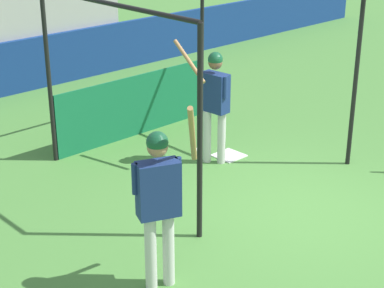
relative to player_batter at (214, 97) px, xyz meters
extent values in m
plane|color=#477F38|center=(-0.32, -1.96, -1.09)|extent=(60.00, 60.00, 0.00)
cube|color=navy|center=(-0.32, 5.45, -0.53)|extent=(24.00, 0.12, 1.12)
cube|color=navy|center=(-0.05, 5.91, 0.08)|extent=(0.45, 0.40, 0.10)
cube|color=navy|center=(-0.05, 6.09, 0.31)|extent=(0.45, 0.06, 0.40)
cube|color=navy|center=(0.50, 5.91, 0.08)|extent=(0.45, 0.40, 0.10)
cube|color=navy|center=(0.50, 6.09, 0.31)|extent=(0.45, 0.06, 0.40)
cube|color=navy|center=(1.05, 5.91, 0.08)|extent=(0.45, 0.40, 0.10)
cube|color=navy|center=(1.05, 6.09, 0.31)|extent=(0.45, 0.06, 0.40)
cube|color=navy|center=(1.60, 5.91, 0.08)|extent=(0.45, 0.40, 0.10)
cube|color=navy|center=(1.60, 6.09, 0.31)|extent=(0.45, 0.06, 0.40)
cube|color=navy|center=(0.50, 6.71, 0.48)|extent=(0.45, 0.40, 0.10)
cube|color=navy|center=(1.05, 6.71, 0.48)|extent=(0.45, 0.40, 0.10)
cube|color=navy|center=(1.60, 6.71, 0.48)|extent=(0.45, 0.40, 0.10)
cylinder|color=black|center=(-1.79, -1.52, 0.26)|extent=(0.07, 0.07, 2.71)
cylinder|color=black|center=(1.51, -1.52, 0.26)|extent=(0.07, 0.07, 2.71)
cylinder|color=black|center=(-1.79, 1.81, 0.26)|extent=(0.07, 0.07, 2.71)
cylinder|color=black|center=(1.51, 1.81, 0.26)|extent=(0.07, 0.07, 2.71)
cylinder|color=black|center=(-1.79, 0.15, 1.62)|extent=(0.06, 3.33, 0.06)
cube|color=#14663D|center=(-0.14, 1.79, -0.55)|extent=(3.22, 0.03, 1.08)
cube|color=white|center=(0.36, -0.01, -1.09)|extent=(0.44, 0.44, 0.02)
cylinder|color=silver|center=(0.08, -0.10, -0.66)|extent=(0.14, 0.14, 0.86)
cylinder|color=silver|center=(-0.06, 0.09, -0.66)|extent=(0.14, 0.14, 0.86)
cube|color=navy|center=(0.01, -0.01, 0.07)|extent=(0.25, 0.46, 0.61)
sphere|color=brown|center=(0.01, -0.01, 0.55)|extent=(0.22, 0.22, 0.22)
sphere|color=#144C2D|center=(0.01, -0.01, 0.59)|extent=(0.23, 0.23, 0.23)
cylinder|color=navy|center=(-0.01, -0.24, 0.21)|extent=(0.07, 0.07, 0.34)
cylinder|color=navy|center=(-0.05, 0.22, 0.21)|extent=(0.07, 0.07, 0.34)
cylinder|color=#AD7F4C|center=(-0.31, 0.23, 0.58)|extent=(0.14, 0.75, 0.55)
sphere|color=#AD7F4C|center=(0.04, 0.19, 0.33)|extent=(0.08, 0.08, 0.08)
cylinder|color=silver|center=(-2.94, -1.95, -0.66)|extent=(0.17, 0.17, 0.87)
cylinder|color=silver|center=(-2.75, -2.03, -0.66)|extent=(0.17, 0.17, 0.87)
cube|color=navy|center=(-2.84, -1.99, 0.09)|extent=(0.50, 0.38, 0.62)
sphere|color=#A37556|center=(-2.84, -1.99, 0.57)|extent=(0.22, 0.22, 0.22)
sphere|color=#144C2D|center=(-2.84, -1.99, 0.62)|extent=(0.23, 0.23, 0.23)
cylinder|color=navy|center=(-3.05, -1.86, 0.23)|extent=(0.09, 0.09, 0.34)
cylinder|color=navy|center=(-2.61, -2.04, 0.23)|extent=(0.09, 0.09, 0.34)
cylinder|color=#AD7F4C|center=(-2.50, -2.15, 0.66)|extent=(0.47, 0.43, 0.79)
sphere|color=#AD7F4C|center=(-2.68, -1.95, 0.28)|extent=(0.08, 0.08, 0.08)
sphere|color=white|center=(0.08, 0.50, -1.06)|extent=(0.07, 0.07, 0.07)
camera|label=1|loc=(-6.73, -6.59, 3.05)|focal=60.00mm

